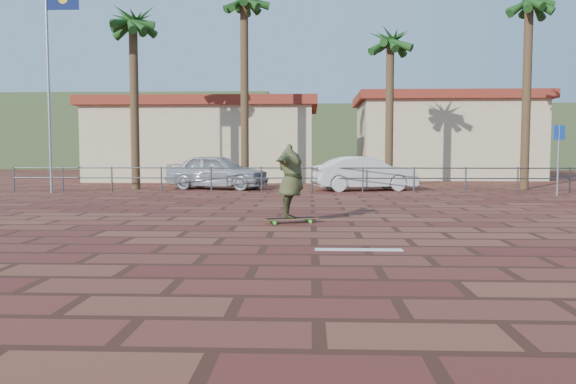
{
  "coord_description": "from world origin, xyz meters",
  "views": [
    {
      "loc": [
        -0.08,
        -10.11,
        1.55
      ],
      "look_at": [
        -0.5,
        0.56,
        0.8
      ],
      "focal_mm": 35.0,
      "sensor_mm": 36.0,
      "label": 1
    }
  ],
  "objects_px": {
    "car_white": "(364,174)",
    "skateboarder": "(291,181)",
    "car_silver": "(217,172)",
    "longboard": "(291,219)"
  },
  "relations": [
    {
      "from": "longboard",
      "to": "car_white",
      "type": "bearing_deg",
      "value": 55.83
    },
    {
      "from": "car_silver",
      "to": "car_white",
      "type": "relative_size",
      "value": 1.04
    },
    {
      "from": "skateboarder",
      "to": "car_silver",
      "type": "height_order",
      "value": "skateboarder"
    },
    {
      "from": "longboard",
      "to": "car_white",
      "type": "relative_size",
      "value": 0.28
    },
    {
      "from": "skateboarder",
      "to": "car_silver",
      "type": "bearing_deg",
      "value": 24.84
    },
    {
      "from": "skateboarder",
      "to": "car_white",
      "type": "height_order",
      "value": "skateboarder"
    },
    {
      "from": "longboard",
      "to": "skateboarder",
      "type": "xyz_separation_m",
      "value": [
        -0.0,
        0.0,
        0.84
      ]
    },
    {
      "from": "longboard",
      "to": "car_silver",
      "type": "bearing_deg",
      "value": 86.54
    },
    {
      "from": "car_white",
      "to": "skateboarder",
      "type": "bearing_deg",
      "value": 152.3
    },
    {
      "from": "longboard",
      "to": "car_white",
      "type": "distance_m",
      "value": 11.2
    }
  ]
}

